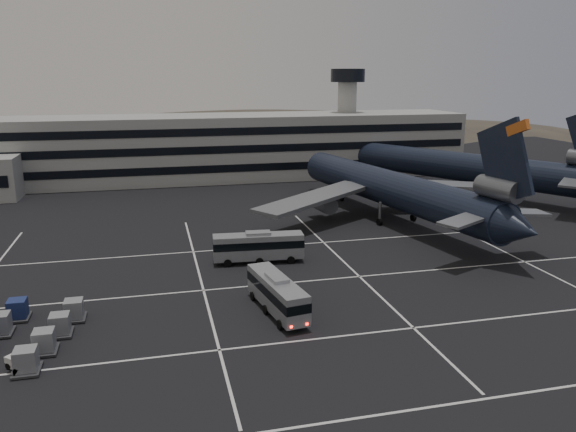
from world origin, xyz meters
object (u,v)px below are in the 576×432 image
object	(u,v)px
trijet_main	(392,189)
uld_cluster	(21,333)
bus_near	(277,292)
bus_far	(258,246)

from	to	relation	value
trijet_main	uld_cluster	size ratio (longest dim) A/B	4.21
bus_near	bus_far	size ratio (longest dim) A/B	0.97
trijet_main	bus_far	size ratio (longest dim) A/B	5.06
trijet_main	bus_near	size ratio (longest dim) A/B	5.24
bus_far	bus_near	bearing A→B (deg)	-179.38
trijet_main	bus_far	distance (m)	28.78
bus_far	uld_cluster	distance (m)	29.26
bus_far	uld_cluster	xyz separation A→B (m)	(-24.14, -16.50, -1.18)
trijet_main	bus_near	world-z (taller)	trijet_main
bus_far	uld_cluster	world-z (taller)	bus_far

